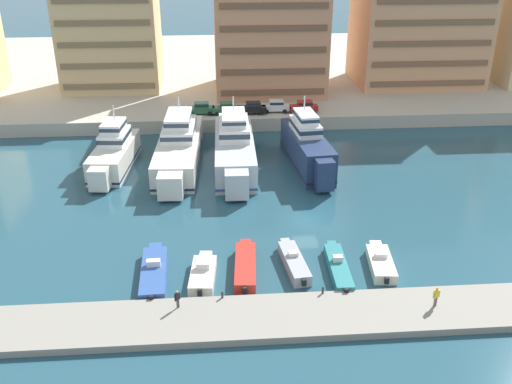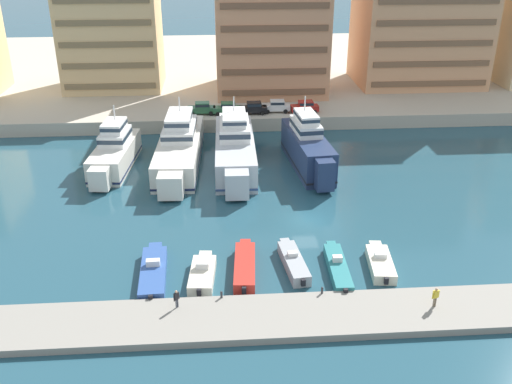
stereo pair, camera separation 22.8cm
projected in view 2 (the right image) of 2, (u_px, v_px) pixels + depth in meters
ground_plane at (306, 221)px, 58.50m from camera, size 400.00×400.00×0.00m
quay_promenade at (259, 70)px, 115.02m from camera, size 180.00×70.00×1.96m
pier_dock at (338, 315)px, 43.94m from camera, size 120.00×5.46×0.60m
yacht_ivory_far_left at (114, 152)px, 70.62m from camera, size 5.16×15.52×7.44m
yacht_ivory_left at (179, 146)px, 72.05m from camera, size 5.85×22.84×7.76m
yacht_silver_mid_left at (235, 147)px, 71.26m from camera, size 5.11×21.47×8.09m
yacht_navy_center_left at (308, 147)px, 70.59m from camera, size 5.01×16.97×8.46m
motorboat_blue_far_left at (153, 271)px, 49.16m from camera, size 2.43×8.72×1.41m
motorboat_cream_left at (203, 273)px, 48.86m from camera, size 2.45×6.36×1.46m
motorboat_red_mid_left at (245, 266)px, 49.74m from camera, size 2.25×8.01×1.06m
motorboat_grey_center_left at (293, 262)px, 50.38m from camera, size 2.26×7.20×1.39m
motorboat_teal_center at (338, 267)px, 49.70m from camera, size 1.77×8.05×1.39m
motorboat_cream_center_right at (380, 263)px, 50.37m from camera, size 2.50×6.47×1.35m
car_green_far_left at (202, 108)px, 84.48m from camera, size 4.12×1.95×1.80m
car_green_left at (227, 108)px, 84.47m from camera, size 4.12×1.96×1.80m
car_black_mid_left at (253, 108)px, 84.61m from camera, size 4.13×1.98×1.80m
car_white_center_left at (277, 106)px, 85.47m from camera, size 4.15×2.02×1.80m
car_red_center at (305, 106)px, 85.15m from camera, size 4.16×2.05×1.80m
apartment_block_left at (112, 36)px, 95.60m from camera, size 16.32×12.56×19.13m
apartment_block_mid_left at (270, 29)px, 93.19m from camera, size 18.11×15.69×22.02m
apartment_block_center_left at (423, 4)px, 96.44m from camera, size 21.58×15.20×28.62m
pedestrian_near_edge at (436, 296)px, 44.02m from camera, size 0.63×0.37×1.69m
pedestrian_far_side at (177, 297)px, 43.93m from camera, size 0.44×0.46×1.56m
bollard_west at (221, 294)px, 45.33m from camera, size 0.20×0.20×0.61m
bollard_west_mid at (322, 290)px, 45.86m from camera, size 0.20×0.20×0.61m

